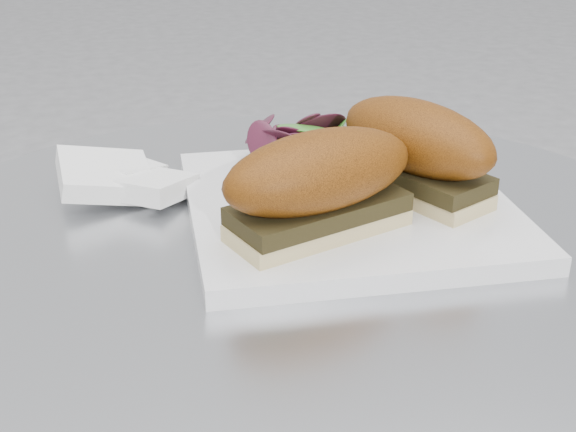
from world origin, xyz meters
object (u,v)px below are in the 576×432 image
object	(u,v)px
sandwich_left	(319,182)
sandwich_right	(416,147)
plate	(348,207)
saucer	(389,159)

from	to	relation	value
sandwich_left	sandwich_right	bearing A→B (deg)	9.25
plate	sandwich_right	world-z (taller)	sandwich_right
sandwich_left	sandwich_right	world-z (taller)	same
plate	sandwich_right	size ratio (longest dim) A/B	1.56
sandwich_left	saucer	distance (m)	0.20
sandwich_left	plate	bearing A→B (deg)	33.95
sandwich_right	plate	bearing A→B (deg)	-118.02
plate	sandwich_right	xyz separation A→B (m)	(0.06, -0.00, 0.05)
plate	saucer	bearing A→B (deg)	54.82
plate	sandwich_left	size ratio (longest dim) A/B	1.50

